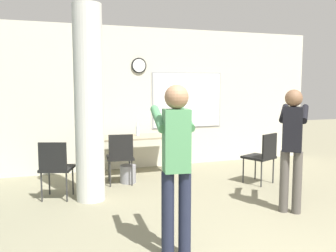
# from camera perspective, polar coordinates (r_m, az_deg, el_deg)

# --- Properties ---
(wall_back) EXTENTS (8.00, 0.15, 2.80)m
(wall_back) POSITION_cam_1_polar(r_m,az_deg,el_deg) (7.52, -4.97, 4.20)
(wall_back) COLOR beige
(wall_back) RESTS_ON ground_plane
(support_pillar) EXTENTS (0.41, 0.41, 2.80)m
(support_pillar) POSITION_cam_1_polar(r_m,az_deg,el_deg) (5.45, -11.96, 3.25)
(support_pillar) COLOR silver
(support_pillar) RESTS_ON ground_plane
(folding_table) EXTENTS (1.55, 0.67, 0.72)m
(folding_table) POSITION_cam_1_polar(r_m,az_deg,el_deg) (6.98, -5.55, -2.01)
(folding_table) COLOR tan
(folding_table) RESTS_ON ground_plane
(bottle_on_table) EXTENTS (0.07, 0.07, 0.26)m
(bottle_on_table) POSITION_cam_1_polar(r_m,az_deg,el_deg) (7.03, -4.67, -0.71)
(bottle_on_table) COLOR silver
(bottle_on_table) RESTS_ON folding_table
(waste_bin) EXTENTS (0.27, 0.27, 0.31)m
(waste_bin) POSITION_cam_1_polar(r_m,az_deg,el_deg) (6.51, -6.11, -7.26)
(waste_bin) COLOR gray
(waste_bin) RESTS_ON ground_plane
(chair_near_pillar) EXTENTS (0.56, 0.56, 0.87)m
(chair_near_pillar) POSITION_cam_1_polar(r_m,az_deg,el_deg) (5.71, -16.75, -5.77)
(chair_near_pillar) COLOR black
(chair_near_pillar) RESTS_ON ground_plane
(chair_mid_room) EXTENTS (0.58, 0.58, 0.87)m
(chair_mid_room) POSITION_cam_1_polar(r_m,az_deg,el_deg) (6.52, 14.18, -4.19)
(chair_mid_room) COLOR black
(chair_mid_room) RESTS_ON ground_plane
(chair_table_left) EXTENTS (0.50, 0.50, 0.87)m
(chair_table_left) POSITION_cam_1_polar(r_m,az_deg,el_deg) (6.32, -7.28, -4.38)
(chair_table_left) COLOR black
(chair_table_left) RESTS_ON ground_plane
(person_playing_front) EXTENTS (0.44, 0.68, 1.68)m
(person_playing_front) POSITION_cam_1_polar(r_m,az_deg,el_deg) (3.61, 1.19, -4.73)
(person_playing_front) COLOR #1E2338
(person_playing_front) RESTS_ON ground_plane
(person_playing_side) EXTENTS (0.61, 0.64, 1.62)m
(person_playing_side) POSITION_cam_1_polar(r_m,az_deg,el_deg) (5.13, 18.41, -2.15)
(person_playing_side) COLOR #514C47
(person_playing_side) RESTS_ON ground_plane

